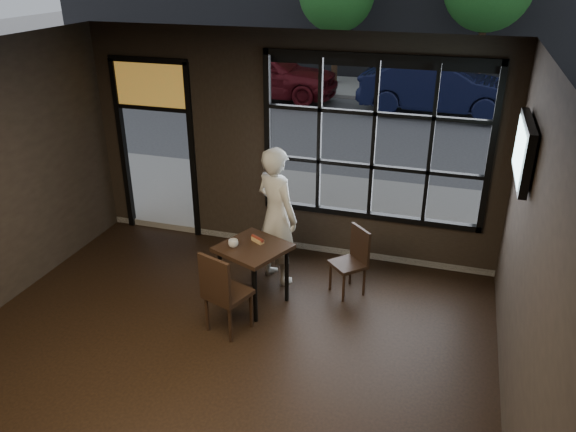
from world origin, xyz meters
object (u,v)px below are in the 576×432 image
(cafe_table, at_px, (254,274))
(chair_near, at_px, (228,291))
(man, at_px, (277,216))
(navy_car, at_px, (440,87))

(cafe_table, bearing_deg, chair_near, -75.39)
(cafe_table, xyz_separation_m, man, (0.09, 0.66, 0.53))
(cafe_table, distance_m, man, 0.86)
(cafe_table, bearing_deg, navy_car, 103.66)
(cafe_table, xyz_separation_m, chair_near, (-0.09, -0.62, 0.11))
(man, distance_m, navy_car, 9.65)
(chair_near, bearing_deg, cafe_table, -78.55)
(man, relative_size, navy_car, 0.43)
(chair_near, height_order, man, man)
(chair_near, bearing_deg, man, -78.20)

